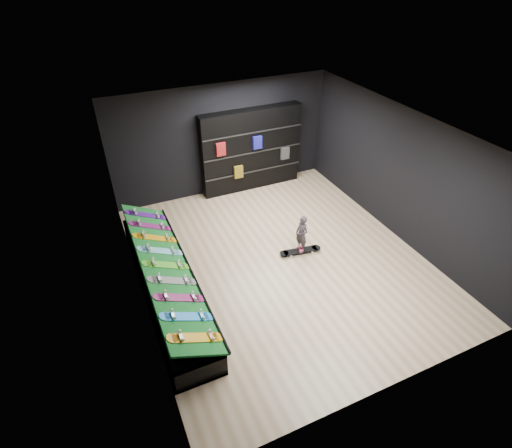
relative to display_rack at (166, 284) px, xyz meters
name	(u,v)px	position (x,y,z in m)	size (l,w,h in m)	color
floor	(280,260)	(2.55, 0.00, -0.25)	(6.00, 7.00, 0.01)	tan
ceiling	(286,133)	(2.55, 0.00, 2.75)	(6.00, 7.00, 0.01)	white
wall_back	(222,140)	(2.55, 3.50, 1.25)	(6.00, 0.02, 3.00)	black
wall_front	(400,327)	(2.55, -3.50, 1.25)	(6.00, 0.02, 3.00)	black
wall_left	(132,240)	(-0.45, 0.00, 1.25)	(0.02, 7.00, 3.00)	black
wall_right	(400,174)	(5.55, 0.00, 1.25)	(0.02, 7.00, 3.00)	black
display_rack	(166,284)	(0.00, 0.00, 0.00)	(0.90, 4.50, 0.50)	black
turf_ramp	(166,266)	(0.05, 0.00, 0.46)	(1.00, 4.50, 0.04)	#0D541A
back_shelving	(251,150)	(3.30, 3.32, 0.89)	(2.85, 0.33, 2.28)	black
floor_skateboard	(300,252)	(3.08, 0.02, -0.21)	(0.98, 0.22, 0.09)	black
child	(301,241)	(3.08, 0.02, 0.11)	(0.20, 0.14, 0.54)	black
display_board_0	(196,338)	(0.06, -1.90, 0.49)	(0.98, 0.22, 0.09)	yellow
display_board_1	(187,317)	(0.06, -1.42, 0.49)	(0.98, 0.22, 0.09)	blue
display_board_2	(179,298)	(0.06, -0.95, 0.49)	(0.98, 0.22, 0.09)	#E5198C
display_board_3	(172,280)	(0.06, -0.48, 0.49)	(0.98, 0.22, 0.09)	black
display_board_4	(166,265)	(0.06, 0.00, 0.49)	(0.98, 0.22, 0.09)	green
display_board_5	(161,251)	(0.06, 0.48, 0.49)	(0.98, 0.22, 0.09)	#0CB2E5
display_board_6	(155,238)	(0.06, 0.95, 0.49)	(0.98, 0.22, 0.09)	orange
display_board_7	(150,226)	(0.06, 1.42, 0.49)	(0.98, 0.22, 0.09)	#2626BF
display_board_8	(146,215)	(0.06, 1.90, 0.49)	(0.98, 0.22, 0.09)	purple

